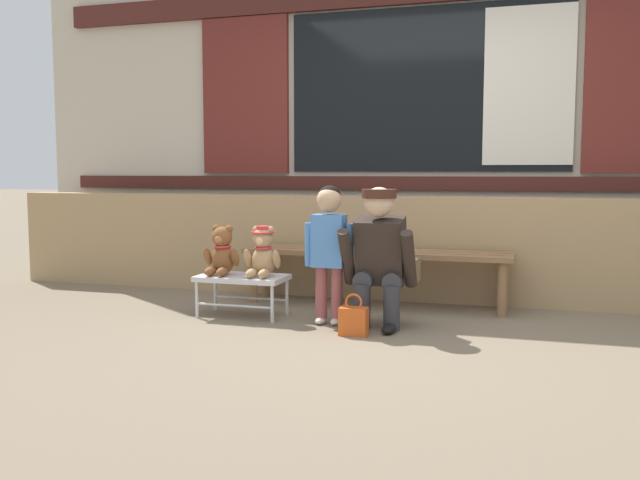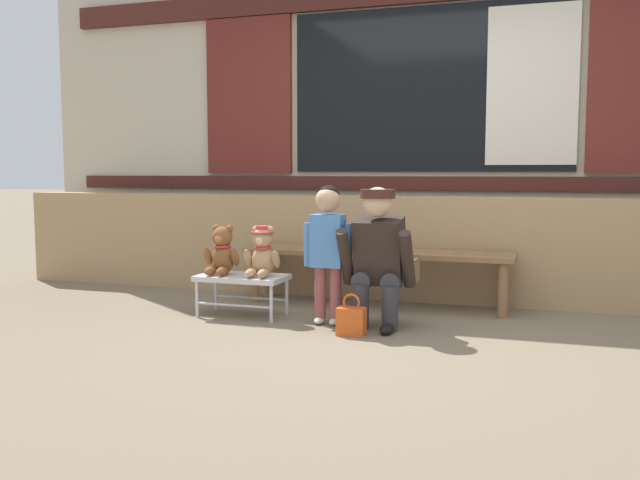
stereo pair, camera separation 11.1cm
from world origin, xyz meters
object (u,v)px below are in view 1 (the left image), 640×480
teddy_bear_with_hat (263,253)px  handbag_on_ground (354,320)px  small_display_bench (242,280)px  adult_crouching (381,257)px  teddy_bear_plain (222,252)px  child_standing (329,239)px  wooden_bench_long (375,259)px

teddy_bear_with_hat → handbag_on_ground: (0.76, -0.33, -0.38)m
small_display_bench → adult_crouching: adult_crouching is taller
small_display_bench → handbag_on_ground: size_ratio=2.35×
teddy_bear_plain → child_standing: child_standing is taller
wooden_bench_long → handbag_on_ground: 1.04m
small_display_bench → adult_crouching: 1.06m
handbag_on_ground → wooden_bench_long: bearing=94.7°
wooden_bench_long → handbag_on_ground: (0.08, -0.99, -0.28)m
teddy_bear_plain → child_standing: 0.85m
adult_crouching → teddy_bear_with_hat: bearing=176.7°
wooden_bench_long → child_standing: (-0.16, -0.73, 0.22)m
wooden_bench_long → teddy_bear_plain: 1.20m
adult_crouching → wooden_bench_long: bearing=105.7°
adult_crouching → handbag_on_ground: size_ratio=3.49×
child_standing → handbag_on_ground: (0.24, -0.26, -0.50)m
small_display_bench → teddy_bear_with_hat: size_ratio=1.76×
child_standing → adult_crouching: bearing=2.9°
wooden_bench_long → small_display_bench: (-0.84, -0.66, -0.11)m
teddy_bear_plain → child_standing: size_ratio=0.38×
child_standing → teddy_bear_with_hat: bearing=172.5°
teddy_bear_plain → wooden_bench_long: bearing=33.6°
small_display_bench → adult_crouching: size_ratio=0.67×
child_standing → adult_crouching: child_standing is taller
teddy_bear_plain → small_display_bench: bearing=-0.5°
wooden_bench_long → teddy_bear_plain: (-1.00, -0.66, 0.09)m
wooden_bench_long → adult_crouching: bearing=-74.3°
wooden_bench_long → teddy_bear_plain: bearing=-146.4°
wooden_bench_long → teddy_bear_with_hat: (-0.68, -0.66, 0.10)m
small_display_bench → child_standing: 0.75m
teddy_bear_plain → child_standing: bearing=-4.6°
child_standing → handbag_on_ground: 0.61m
teddy_bear_plain → handbag_on_ground: bearing=-17.1°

